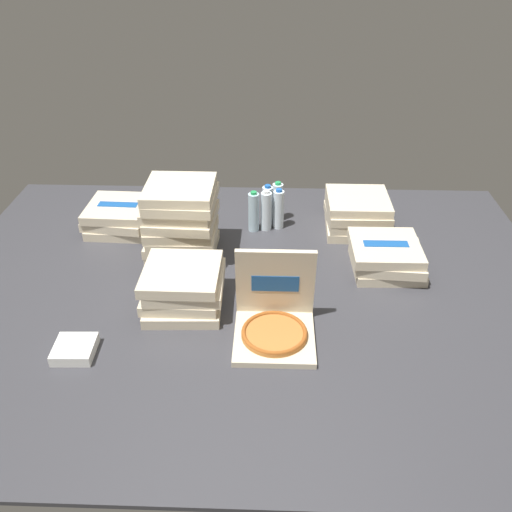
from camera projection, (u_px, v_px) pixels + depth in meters
The scene contains 13 objects.
ground_plane at pixel (247, 291), 2.77m from camera, with size 3.20×2.40×0.02m, color #38383D.
open_pizza_box at pixel (275, 319), 2.44m from camera, with size 0.36×0.37×0.39m.
pizza_stack_left_far at pixel (184, 287), 2.60m from camera, with size 0.38×0.39×0.21m.
pizza_stack_left_near at pixel (181, 220), 2.95m from camera, with size 0.39×0.39×0.42m.
pizza_stack_right_near at pixel (386, 256), 2.88m from camera, with size 0.39×0.38×0.16m.
pizza_stack_right_far at pixel (120, 216), 3.26m from camera, with size 0.40×0.40×0.16m.
pizza_stack_center_near at pixel (357, 213), 3.23m from camera, with size 0.37×0.38×0.21m.
water_bottle_0 at pixel (278, 209), 3.24m from camera, with size 0.07×0.07×0.25m.
water_bottle_1 at pixel (266, 211), 3.22m from camera, with size 0.07×0.07×0.25m.
water_bottle_2 at pixel (278, 202), 3.32m from camera, with size 0.07×0.07×0.25m.
water_bottle_3 at pixel (267, 205), 3.29m from camera, with size 0.07×0.07×0.25m.
water_bottle_4 at pixel (254, 212), 3.21m from camera, with size 0.07×0.07×0.25m.
napkin_pile at pixel (75, 349), 2.35m from camera, with size 0.17×0.17×0.05m, color white.
Camera 1 is at (0.12, -2.23, 1.63)m, focal length 38.15 mm.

